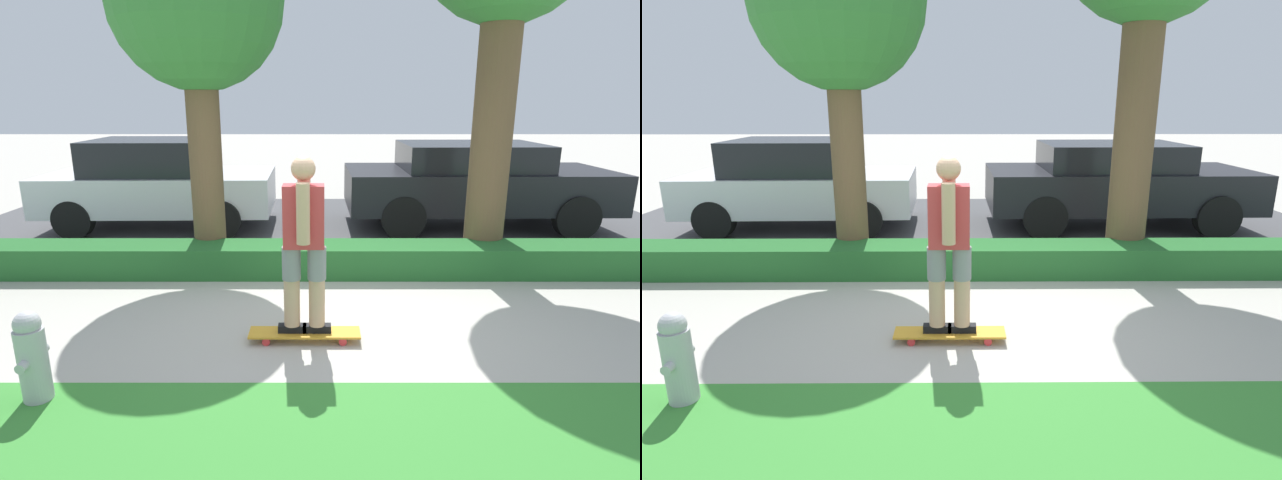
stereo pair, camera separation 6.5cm
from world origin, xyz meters
TOP-DOWN VIEW (x-y plane):
  - ground_plane at (0.00, 0.00)m, footprint 60.00×60.00m
  - street_asphalt at (0.00, 4.20)m, footprint 12.65×5.00m
  - hedge_row at (0.00, 1.60)m, footprint 12.65×0.60m
  - skateboard at (-0.20, -0.27)m, footprint 1.02×0.24m
  - skater_person at (-0.20, -0.27)m, footprint 0.49×0.41m
  - tree_near at (-1.53, 1.99)m, footprint 2.10×2.10m
  - parked_car_front at (-2.86, 4.18)m, footprint 3.88×1.98m
  - parked_car_middle at (2.62, 4.14)m, footprint 4.48×1.96m
  - fire_hydrant at (-2.15, -1.21)m, footprint 0.21×0.33m

SIDE VIEW (x-z plane):
  - ground_plane at x=0.00m, z-range 0.00..0.00m
  - street_asphalt at x=0.00m, z-range 0.00..0.01m
  - skateboard at x=-0.20m, z-range 0.03..0.12m
  - hedge_row at x=0.00m, z-range 0.00..0.39m
  - fire_hydrant at x=-2.15m, z-range 0.00..0.70m
  - parked_car_front at x=-2.86m, z-range 0.02..1.54m
  - parked_car_middle at x=2.62m, z-range 0.06..1.51m
  - skater_person at x=-0.20m, z-range 0.14..1.75m
  - tree_near at x=-1.53m, z-range 1.03..5.38m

